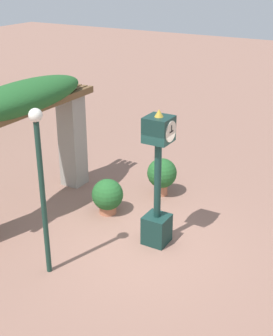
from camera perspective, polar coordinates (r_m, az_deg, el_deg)
ground_plane at (r=10.22m, az=0.49°, el=-9.10°), size 60.00×60.00×0.00m
pedestal_clock at (r=9.59m, az=2.59°, el=-2.00°), size 0.51×0.56×2.98m
pergola at (r=10.92m, az=-13.53°, el=5.89°), size 4.52×1.14×3.15m
potted_plant_near_left at (r=11.98m, az=3.12°, el=-0.75°), size 0.76×0.76×0.99m
potted_plant_near_right at (r=11.17m, az=-3.55°, el=-3.38°), size 0.75×0.75×0.87m
lamp_post at (r=8.52m, az=-11.58°, el=-0.91°), size 0.24×0.24×3.31m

